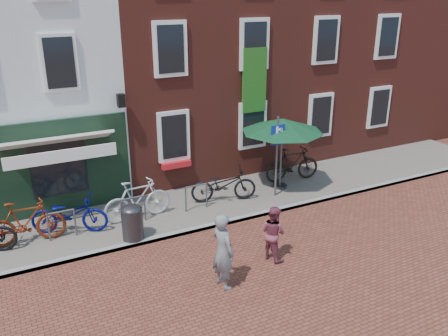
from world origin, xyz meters
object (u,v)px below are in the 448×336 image
woman (223,251)px  boy (273,233)px  parasol (283,123)px  parking_sign (277,146)px  bicycle_1 (25,222)px  bicycle_5 (292,164)px  bicycle_3 (137,200)px  litter_bin (132,220)px  bicycle_2 (69,214)px  bicycle_4 (224,185)px

woman → boy: (1.69, 0.51, -0.20)m
parasol → parking_sign: bearing=-135.1°
bicycle_1 → boy: bearing=-117.4°
parasol → bicycle_5: bearing=24.0°
parking_sign → woman: parking_sign is taller
bicycle_3 → parking_sign: bearing=-97.9°
parasol → bicycle_1: bearing=-179.1°
parking_sign → boy: (-2.10, -3.12, -1.09)m
litter_bin → boy: bearing=-39.7°
bicycle_3 → parasol: bearing=-91.4°
woman → bicycle_5: size_ratio=0.91×
boy → woman: bearing=90.3°
bicycle_1 → bicycle_3: (3.09, 0.03, 0.00)m
bicycle_2 → bicycle_4: 4.79m
woman → bicycle_2: (-2.72, 4.12, -0.28)m
boy → bicycle_5: bearing=-56.5°
bicycle_1 → bicycle_3: bearing=-84.4°
parking_sign → bicycle_1: parking_sign is taller
litter_bin → bicycle_2: bearing=141.4°
boy → bicycle_2: bearing=34.3°
parasol → boy: parasol is taller
boy → bicycle_1: bearing=41.2°
woman → bicycle_1: size_ratio=0.91×
bicycle_1 → bicycle_4: bicycle_1 is taller
parasol → bicycle_2: size_ratio=1.31×
litter_bin → bicycle_2: (-1.46, 1.16, 0.00)m
bicycle_3 → bicycle_5: same height
boy → parking_sign: bearing=-50.4°
parking_sign → woman: bearing=-136.2°
bicycle_5 → bicycle_1: bearing=100.8°
bicycle_4 → litter_bin: bearing=124.2°
bicycle_4 → bicycle_5: bicycle_5 is taller
parking_sign → bicycle_2: (-6.51, 0.49, -1.17)m
bicycle_2 → bicycle_5: 7.75m
woman → bicycle_4: (2.07, 4.04, -0.28)m
litter_bin → bicycle_5: size_ratio=0.52×
parasol → bicycle_3: 5.37m
bicycle_3 → bicycle_4: bearing=-92.8°
boy → bicycle_2: size_ratio=0.69×
litter_bin → boy: boy is taller
bicycle_2 → woman: bearing=-123.5°
parking_sign → bicycle_4: 2.12m
litter_bin → boy: size_ratio=0.73×
parking_sign → bicycle_3: size_ratio=1.32×
bicycle_2 → bicycle_4: bearing=-67.9°
litter_bin → bicycle_2: size_ratio=0.51×
litter_bin → bicycle_1: 2.81m
parasol → bicycle_1: size_ratio=1.35×
bicycle_4 → bicycle_5: (2.95, 0.43, 0.06)m
parasol → boy: (-2.63, -3.65, -1.67)m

